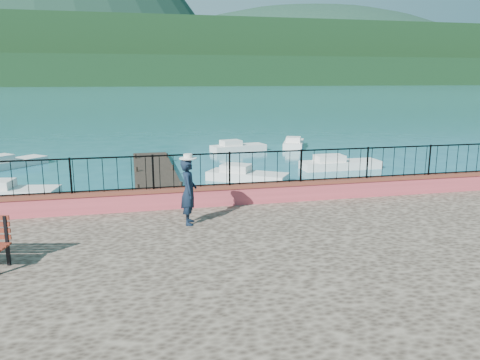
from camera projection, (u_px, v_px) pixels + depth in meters
name	position (u px, v px, depth m)	size (l,w,h in m)	color
ground	(276.00, 296.00, 10.65)	(2000.00, 2000.00, 0.00)	#19596B
parapet	(240.00, 194.00, 13.85)	(28.00, 0.46, 0.58)	#C94854
railing	(240.00, 169.00, 13.69)	(27.00, 0.05, 0.95)	black
dock	(157.00, 182.00, 21.59)	(2.00, 16.00, 0.30)	#2D231C
far_forest	(133.00, 71.00, 294.16)	(900.00, 60.00, 18.00)	black
foothills	(132.00, 54.00, 348.48)	(900.00, 120.00, 44.00)	black
companion_hill	(309.00, 82.00, 592.20)	(448.00, 384.00, 180.00)	#142D23
person	(189.00, 192.00, 11.81)	(0.62, 0.40, 1.69)	black
hat	(188.00, 156.00, 11.62)	(0.44, 0.44, 0.12)	silver
boat_0	(10.00, 189.00, 19.18)	(3.74, 1.30, 0.80)	silver
boat_1	(247.00, 173.00, 22.45)	(3.85, 1.30, 0.80)	silver
boat_2	(340.00, 161.00, 25.53)	(4.35, 1.30, 0.80)	silver
boat_3	(9.00, 161.00, 25.78)	(4.10, 1.30, 0.80)	silver
boat_4	(238.00, 145.00, 31.64)	(3.69, 1.30, 0.80)	silver
boat_5	(294.00, 141.00, 33.57)	(3.28, 1.30, 0.80)	silver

